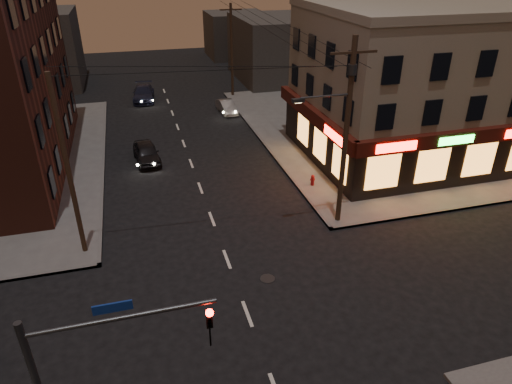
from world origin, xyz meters
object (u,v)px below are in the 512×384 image
object	(u,v)px
sedan_mid	(227,107)
sedan_far	(144,93)
sedan_near	(146,153)
fire_hydrant	(313,180)

from	to	relation	value
sedan_mid	sedan_far	xyz separation A→B (m)	(-7.30, 6.28, 0.13)
sedan_near	sedan_far	bearing A→B (deg)	82.12
fire_hydrant	sedan_near	bearing A→B (deg)	144.95
sedan_near	sedan_far	distance (m)	15.76
sedan_mid	sedan_far	world-z (taller)	sedan_far
sedan_mid	fire_hydrant	size ratio (longest dim) A/B	4.99
sedan_near	sedan_mid	bearing A→B (deg)	44.44
sedan_near	fire_hydrant	bearing A→B (deg)	-40.35
sedan_near	sedan_mid	distance (m)	12.40
sedan_far	fire_hydrant	xyz separation A→B (m)	(9.32, -22.79, -0.18)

